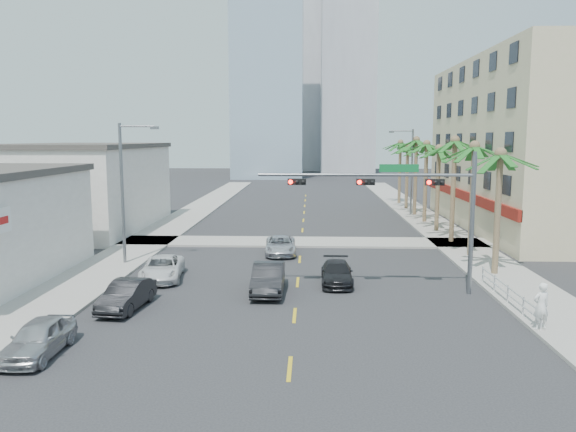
{
  "coord_description": "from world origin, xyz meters",
  "views": [
    {
      "loc": [
        0.71,
        -20.82,
        8.07
      ],
      "look_at": [
        -0.63,
        11.97,
        3.5
      ],
      "focal_mm": 35.0,
      "sensor_mm": 36.0,
      "label": 1
    }
  ],
  "objects_px": {
    "car_lane_right": "(337,273)",
    "pedestrian": "(541,306)",
    "traffic_signal_mast": "(410,197)",
    "car_lane_left": "(268,278)",
    "car_lane_center": "(281,245)",
    "car_parked_far": "(162,268)",
    "car_parked_mid": "(127,295)",
    "car_parked_near": "(39,338)"
  },
  "relations": [
    {
      "from": "car_lane_right",
      "to": "pedestrian",
      "type": "xyz_separation_m",
      "value": [
        8.12,
        -7.64,
        0.54
      ]
    },
    {
      "from": "traffic_signal_mast",
      "to": "pedestrian",
      "type": "height_order",
      "value": "traffic_signal_mast"
    },
    {
      "from": "car_lane_left",
      "to": "car_lane_center",
      "type": "relative_size",
      "value": 1.02
    },
    {
      "from": "car_parked_far",
      "to": "car_lane_right",
      "type": "xyz_separation_m",
      "value": [
        9.98,
        -0.59,
        -0.04
      ]
    },
    {
      "from": "traffic_signal_mast",
      "to": "car_parked_far",
      "type": "relative_size",
      "value": 2.35
    },
    {
      "from": "traffic_signal_mast",
      "to": "pedestrian",
      "type": "xyz_separation_m",
      "value": [
        4.52,
        -5.84,
        -3.91
      ]
    },
    {
      "from": "car_parked_mid",
      "to": "car_lane_center",
      "type": "height_order",
      "value": "car_parked_mid"
    },
    {
      "from": "car_parked_far",
      "to": "car_lane_left",
      "type": "distance_m",
      "value": 6.79
    },
    {
      "from": "car_parked_far",
      "to": "pedestrian",
      "type": "bearing_deg",
      "value": -31.73
    },
    {
      "from": "car_lane_right",
      "to": "car_lane_left",
      "type": "bearing_deg",
      "value": -151.66
    },
    {
      "from": "car_parked_mid",
      "to": "traffic_signal_mast",
      "type": "bearing_deg",
      "value": 19.14
    },
    {
      "from": "traffic_signal_mast",
      "to": "car_parked_far",
      "type": "bearing_deg",
      "value": 170.02
    },
    {
      "from": "car_parked_far",
      "to": "car_lane_right",
      "type": "distance_m",
      "value": 10.0
    },
    {
      "from": "car_parked_near",
      "to": "pedestrian",
      "type": "xyz_separation_m",
      "value": [
        19.7,
        3.27,
        0.47
      ]
    },
    {
      "from": "car_parked_mid",
      "to": "car_lane_left",
      "type": "relative_size",
      "value": 0.9
    },
    {
      "from": "car_parked_mid",
      "to": "car_lane_center",
      "type": "xyz_separation_m",
      "value": [
        6.62,
        12.99,
        -0.05
      ]
    },
    {
      "from": "car_parked_near",
      "to": "car_parked_mid",
      "type": "relative_size",
      "value": 0.97
    },
    {
      "from": "car_parked_mid",
      "to": "pedestrian",
      "type": "distance_m",
      "value": 18.48
    },
    {
      "from": "car_lane_right",
      "to": "pedestrian",
      "type": "height_order",
      "value": "pedestrian"
    },
    {
      "from": "car_lane_left",
      "to": "car_lane_right",
      "type": "relative_size",
      "value": 1.09
    },
    {
      "from": "car_lane_center",
      "to": "car_parked_mid",
      "type": "bearing_deg",
      "value": -120.04
    },
    {
      "from": "car_parked_near",
      "to": "pedestrian",
      "type": "bearing_deg",
      "value": 8.96
    },
    {
      "from": "car_lane_left",
      "to": "car_parked_mid",
      "type": "bearing_deg",
      "value": -154.73
    },
    {
      "from": "car_parked_near",
      "to": "car_parked_mid",
      "type": "bearing_deg",
      "value": 76.02
    },
    {
      "from": "car_lane_left",
      "to": "car_lane_right",
      "type": "height_order",
      "value": "car_lane_left"
    },
    {
      "from": "car_lane_left",
      "to": "car_parked_near",
      "type": "bearing_deg",
      "value": -131.95
    },
    {
      "from": "car_parked_far",
      "to": "car_lane_left",
      "type": "bearing_deg",
      "value": -29.11
    },
    {
      "from": "car_parked_near",
      "to": "car_parked_far",
      "type": "height_order",
      "value": "car_parked_near"
    },
    {
      "from": "car_lane_center",
      "to": "car_lane_right",
      "type": "xyz_separation_m",
      "value": [
        3.56,
        -7.9,
        -0.01
      ]
    },
    {
      "from": "car_parked_mid",
      "to": "car_lane_right",
      "type": "xyz_separation_m",
      "value": [
        10.18,
        5.09,
        -0.07
      ]
    },
    {
      "from": "car_parked_mid",
      "to": "car_parked_far",
      "type": "distance_m",
      "value": 5.68
    },
    {
      "from": "car_lane_center",
      "to": "car_lane_left",
      "type": "bearing_deg",
      "value": -93.73
    },
    {
      "from": "car_parked_mid",
      "to": "car_parked_far",
      "type": "xyz_separation_m",
      "value": [
        0.2,
        5.67,
        -0.02
      ]
    },
    {
      "from": "car_parked_mid",
      "to": "pedestrian",
      "type": "bearing_deg",
      "value": -2.21
    },
    {
      "from": "car_lane_left",
      "to": "car_parked_far",
      "type": "bearing_deg",
      "value": 157.57
    },
    {
      "from": "traffic_signal_mast",
      "to": "car_lane_center",
      "type": "distance_m",
      "value": 12.85
    },
    {
      "from": "car_parked_near",
      "to": "pedestrian",
      "type": "distance_m",
      "value": 19.97
    },
    {
      "from": "car_lane_center",
      "to": "pedestrian",
      "type": "height_order",
      "value": "pedestrian"
    },
    {
      "from": "car_parked_near",
      "to": "car_lane_center",
      "type": "height_order",
      "value": "car_parked_near"
    },
    {
      "from": "car_parked_near",
      "to": "car_parked_mid",
      "type": "height_order",
      "value": "car_parked_near"
    },
    {
      "from": "car_lane_right",
      "to": "car_parked_far",
      "type": "bearing_deg",
      "value": 177.24
    },
    {
      "from": "car_parked_near",
      "to": "car_parked_mid",
      "type": "distance_m",
      "value": 5.99
    }
  ]
}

